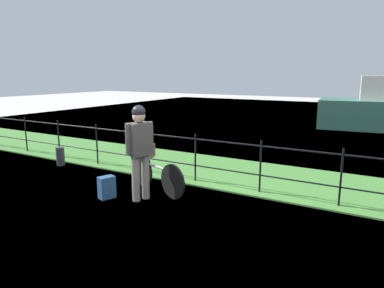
{
  "coord_description": "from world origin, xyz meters",
  "views": [
    {
      "loc": [
        2.7,
        -4.1,
        2.2
      ],
      "look_at": [
        -0.51,
        1.41,
        0.9
      ],
      "focal_mm": 32.29,
      "sensor_mm": 36.0,
      "label": 1
    }
  ],
  "objects_px": {
    "cyclist_person": "(140,144)",
    "bicycle_main": "(156,174)",
    "backpack_on_paving": "(107,187)",
    "wooden_crate": "(145,150)",
    "mooring_bollard": "(60,156)",
    "terrier_dog": "(146,140)"
  },
  "relations": [
    {
      "from": "cyclist_person",
      "to": "bicycle_main",
      "type": "bearing_deg",
      "value": 91.89
    },
    {
      "from": "cyclist_person",
      "to": "backpack_on_paving",
      "type": "bearing_deg",
      "value": -156.5
    },
    {
      "from": "wooden_crate",
      "to": "cyclist_person",
      "type": "bearing_deg",
      "value": -59.5
    },
    {
      "from": "mooring_bollard",
      "to": "terrier_dog",
      "type": "bearing_deg",
      "value": -5.72
    },
    {
      "from": "wooden_crate",
      "to": "terrier_dog",
      "type": "distance_m",
      "value": 0.2
    },
    {
      "from": "wooden_crate",
      "to": "mooring_bollard",
      "type": "distance_m",
      "value": 2.89
    },
    {
      "from": "wooden_crate",
      "to": "cyclist_person",
      "type": "distance_m",
      "value": 0.73
    },
    {
      "from": "terrier_dog",
      "to": "cyclist_person",
      "type": "bearing_deg",
      "value": -60.89
    },
    {
      "from": "wooden_crate",
      "to": "terrier_dog",
      "type": "relative_size",
      "value": 1.01
    },
    {
      "from": "terrier_dog",
      "to": "wooden_crate",
      "type": "bearing_deg",
      "value": 161.35
    },
    {
      "from": "cyclist_person",
      "to": "terrier_dog",
      "type": "bearing_deg",
      "value": 119.11
    },
    {
      "from": "mooring_bollard",
      "to": "bicycle_main",
      "type": "bearing_deg",
      "value": -7.04
    },
    {
      "from": "mooring_bollard",
      "to": "wooden_crate",
      "type": "bearing_deg",
      "value": -5.61
    },
    {
      "from": "terrier_dog",
      "to": "cyclist_person",
      "type": "relative_size",
      "value": 0.19
    },
    {
      "from": "bicycle_main",
      "to": "mooring_bollard",
      "type": "relative_size",
      "value": 3.43
    },
    {
      "from": "bicycle_main",
      "to": "terrier_dog",
      "type": "distance_m",
      "value": 0.7
    },
    {
      "from": "bicycle_main",
      "to": "backpack_on_paving",
      "type": "distance_m",
      "value": 0.93
    },
    {
      "from": "mooring_bollard",
      "to": "cyclist_person",
      "type": "bearing_deg",
      "value": -15.32
    },
    {
      "from": "backpack_on_paving",
      "to": "mooring_bollard",
      "type": "bearing_deg",
      "value": -93.72
    },
    {
      "from": "terrier_dog",
      "to": "mooring_bollard",
      "type": "bearing_deg",
      "value": 174.28
    },
    {
      "from": "cyclist_person",
      "to": "wooden_crate",
      "type": "bearing_deg",
      "value": 120.5
    },
    {
      "from": "bicycle_main",
      "to": "wooden_crate",
      "type": "xyz_separation_m",
      "value": [
        -0.33,
        0.11,
        0.42
      ]
    }
  ]
}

